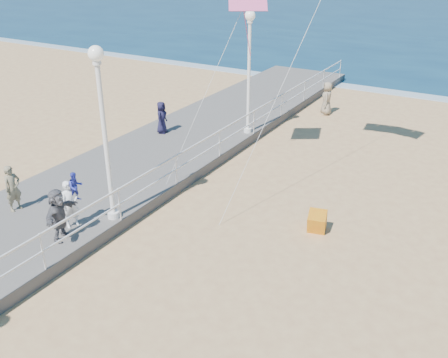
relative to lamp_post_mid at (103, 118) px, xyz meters
The scene contains 13 objects.
ground 6.48m from the lamp_post_mid, ahead, with size 160.00×160.00×0.00m, color tan.
surf_line 21.50m from the lamp_post_mid, 75.37° to the left, with size 160.00×1.20×0.04m, color silver.
boardwalk 4.07m from the lamp_post_mid, behind, with size 5.00×44.00×0.40m, color slate.
railing 2.43m from the lamp_post_mid, ahead, with size 0.05×42.00×0.55m.
lamp_post_mid is the anchor object (origin of this frame).
lamp_post_far 9.00m from the lamp_post_mid, 90.00° to the left, with size 0.44×0.44×5.32m.
woman_holding_toddler 2.80m from the lamp_post_mid, 124.88° to the right, with size 0.55×0.36×1.50m, color white.
toddler_held 2.21m from the lamp_post_mid, 122.79° to the right, with size 0.44×0.35×0.91m, color #2F38B2.
spectator_4 8.15m from the lamp_post_mid, 115.36° to the left, with size 0.71×0.46×1.45m, color #191631.
spectator_5 3.02m from the lamp_post_mid, 105.56° to the right, with size 1.47×0.47×1.59m, color #5C5B60.
spectator_6 4.12m from the lamp_post_mid, 158.72° to the right, with size 0.56×0.37×1.53m, color #807658.
beach_walker_c 14.86m from the lamp_post_mid, 83.09° to the left, with size 0.84×0.55×1.72m, color gray.
box_kite 7.21m from the lamp_post_mid, 28.66° to the left, with size 0.55×0.55×0.60m, color #C7480B.
Camera 1 is at (4.53, -10.01, 8.22)m, focal length 40.00 mm.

